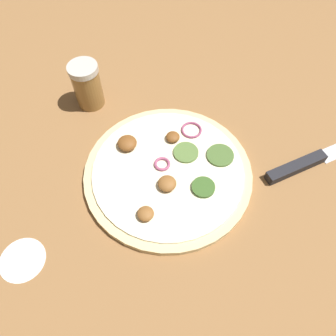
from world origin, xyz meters
name	(u,v)px	position (x,y,z in m)	size (l,w,h in m)	color
ground_plane	(168,175)	(0.00, 0.00, 0.00)	(3.00, 3.00, 0.00)	olive
pizza	(168,172)	(0.00, 0.00, 0.01)	(0.30, 0.30, 0.03)	beige
knife	(309,162)	(0.14, -0.22, 0.01)	(0.23, 0.19, 0.02)	silver
spice_jar	(87,85)	(0.09, 0.22, 0.05)	(0.06, 0.06, 0.09)	olive
flour_patch	(22,260)	(-0.24, 0.13, 0.00)	(0.07, 0.07, 0.00)	white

